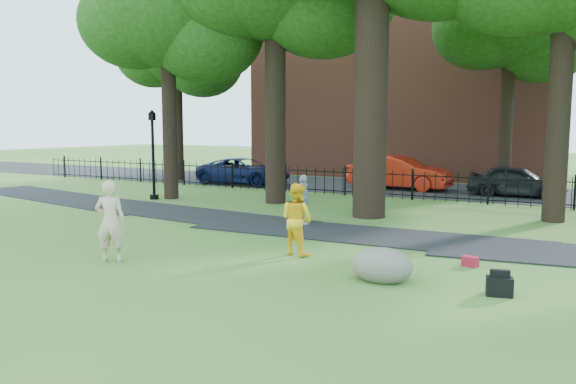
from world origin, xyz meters
The scene contains 15 objects.
ground centered at (0.00, 0.00, 0.00)m, with size 120.00×120.00×0.00m, color #306222.
footpath centered at (1.00, 3.90, 0.00)m, with size 36.00×2.60×0.03m, color black.
street centered at (0.00, 16.00, 0.00)m, with size 80.00×7.00×0.02m, color black.
iron_fence centered at (0.00, 12.00, 0.60)m, with size 44.00×0.04×1.20m.
brick_building centered at (-4.00, 24.00, 6.00)m, with size 18.00×8.00×12.00m, color brown.
woman centered at (-2.84, -1.72, 0.92)m, with size 0.67×0.44×1.85m, color beige.
man centered at (0.50, 0.90, 0.85)m, with size 0.83×0.65×1.71m, color yellow.
pedestrian centered at (-1.21, 4.54, 0.78)m, with size 0.91×0.38×1.56m, color #B1B2B6.
boulder centered at (3.03, -0.28, 0.36)m, with size 1.24×0.93×0.72m, color slate.
lamppost centered at (-9.47, 6.97, 1.82)m, with size 0.37×0.37×3.71m.
backpack centered at (5.23, -0.21, 0.17)m, with size 0.46×0.29×0.34m, color black.
red_bag centered at (4.34, 1.71, 0.11)m, with size 0.33×0.21×0.22m, color maroon.
red_sedan centered at (-1.68, 15.50, 0.80)m, with size 1.70×4.87×1.61m, color #B11E0D.
navy_van centered at (-9.44, 13.72, 0.69)m, with size 2.28×4.95×1.38m, color #0D1545.
grey_car centered at (3.66, 15.14, 0.68)m, with size 1.61×4.01×1.37m, color black.
Camera 1 is at (6.64, -10.64, 3.04)m, focal length 35.00 mm.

